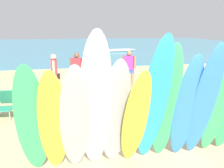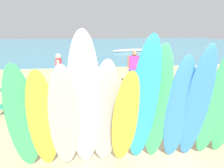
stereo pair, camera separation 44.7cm
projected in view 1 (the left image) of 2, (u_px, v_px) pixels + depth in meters
ground at (82, 61)px, 18.22m from camera, size 60.00×60.00×0.00m
ocean_water at (73, 45)px, 34.11m from camera, size 60.00×40.00×0.02m
surfboard_rack at (134, 126)px, 4.78m from camera, size 4.29×0.07×0.73m
surfboard_green_0 at (32, 123)px, 3.83m from camera, size 0.53×0.65×2.11m
surfboard_yellow_1 at (53, 124)px, 3.87m from camera, size 0.51×0.73×2.02m
surfboard_grey_2 at (75, 121)px, 3.90m from camera, size 0.55×0.72×2.09m
surfboard_white_3 at (95, 106)px, 3.89m from camera, size 0.58×0.81×2.61m
surfboard_grey_4 at (116, 115)px, 4.10m from camera, size 0.57×0.65×2.14m
surfboard_yellow_5 at (136, 120)px, 4.10m from camera, size 0.54×0.80×1.97m
surfboard_teal_6 at (154, 105)px, 4.03m from camera, size 0.52×1.00×2.55m
surfboard_green_7 at (167, 105)px, 4.25m from camera, size 0.54×0.73×2.38m
surfboard_blue_8 at (186, 109)px, 4.34m from camera, size 0.52×0.65×2.19m
surfboard_blue_9 at (204, 104)px, 4.32m from camera, size 0.53×0.81×2.39m
surfboard_green_10 at (222, 101)px, 4.44m from camera, size 0.62×0.80×2.42m
beachgoer_midbeach at (77, 69)px, 9.49m from camera, size 0.56×0.36×1.61m
beachgoer_near_rack at (129, 66)px, 10.12m from camera, size 0.56×0.37×1.62m
beachgoer_by_water at (162, 65)px, 10.66m from camera, size 0.41×0.60×1.59m
beachgoer_photographing at (54, 71)px, 8.97m from camera, size 0.42×0.61×1.61m
beach_chair_blue at (6, 103)px, 6.81m from camera, size 0.57×0.78×0.80m
distant_boat at (119, 50)px, 25.14m from camera, size 4.26×1.68×0.33m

